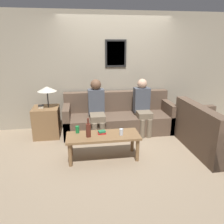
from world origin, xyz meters
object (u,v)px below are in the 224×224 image
couch_side (210,135)px  wine_bottle (88,130)px  person_left (97,107)px  drinking_glass (121,132)px  person_right (143,105)px  couch_main (118,118)px  coffee_table (103,138)px

couch_side → wine_bottle: bearing=91.7°
person_left → drinking_glass: bearing=-73.0°
wine_bottle → person_right: bearing=41.0°
couch_main → wine_bottle: couch_main is taller
coffee_table → person_left: (-0.02, 1.02, 0.27)m
couch_main → wine_bottle: bearing=-120.3°
couch_main → coffee_table: size_ratio=1.94×
coffee_table → person_right: (0.98, 1.04, 0.26)m
wine_bottle → couch_main: bearing=59.7°
coffee_table → drinking_glass: drinking_glass is taller
couch_side → drinking_glass: couch_side is taller
couch_main → person_left: person_left is taller
wine_bottle → person_left: (0.23, 1.06, 0.08)m
drinking_glass → person_right: person_right is taller
couch_main → wine_bottle: (-0.72, -1.24, 0.26)m
couch_side → coffee_table: (-1.99, -0.03, 0.08)m
couch_side → person_left: 2.27m
coffee_table → person_right: size_ratio=1.04×
person_left → person_right: bearing=0.7°
coffee_table → person_right: person_right is taller
person_left → couch_side: bearing=-26.3°
couch_side → wine_bottle: (-2.24, -0.06, 0.26)m
coffee_table → person_left: bearing=91.2°
coffee_table → person_right: 1.45m
couch_side → person_right: 1.47m
couch_main → couch_side: 1.92m
couch_main → coffee_table: bearing=-111.7°
couch_main → couch_side: size_ratio=1.62×
couch_side → drinking_glass: bearing=92.5°
couch_main → coffee_table: couch_main is taller
wine_bottle → person_right: 1.63m
couch_main → wine_bottle: 1.46m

